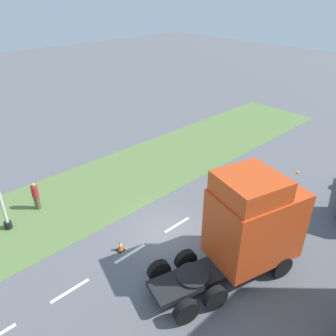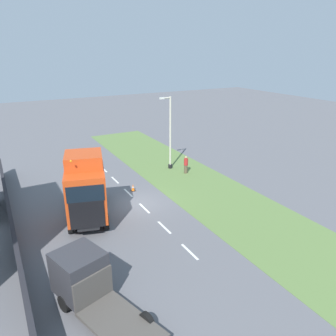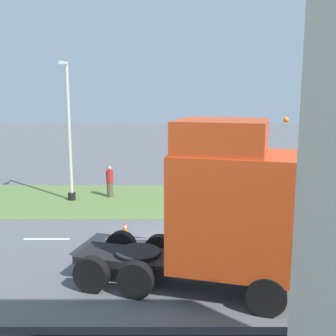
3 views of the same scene
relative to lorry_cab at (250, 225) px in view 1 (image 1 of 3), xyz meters
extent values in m
plane|color=slate|center=(-4.25, -1.00, -2.46)|extent=(120.00, 120.00, 0.00)
cube|color=#607F42|center=(-10.25, -1.00, -2.46)|extent=(7.00, 44.00, 0.01)
cube|color=white|center=(-4.25, -6.50, -2.46)|extent=(0.16, 1.80, 0.00)
cube|color=white|center=(-4.25, -3.30, -2.46)|extent=(0.16, 1.80, 0.00)
cube|color=white|center=(-4.25, -0.10, -2.46)|extent=(0.16, 1.80, 0.00)
cube|color=white|center=(-4.25, 3.10, -2.46)|extent=(0.16, 1.80, 0.00)
cube|color=white|center=(-4.25, 6.30, -2.46)|extent=(0.16, 1.80, 0.00)
cube|color=black|center=(-0.33, -1.21, -1.80)|extent=(3.10, 6.85, 0.24)
cube|color=#DB4719|center=(0.07, 0.25, -0.06)|extent=(3.38, 4.23, 3.24)
cube|color=black|center=(0.57, 2.06, -0.77)|extent=(2.06, 0.62, 1.81)
cube|color=black|center=(0.57, 2.06, 0.65)|extent=(2.18, 0.65, 1.04)
cube|color=#DB4719|center=(-0.08, -0.29, 2.01)|extent=(2.92, 2.95, 0.90)
sphere|color=orange|center=(1.02, 1.14, 2.53)|extent=(0.14, 0.14, 0.14)
cylinder|color=black|center=(-0.73, -2.67, -1.62)|extent=(1.68, 1.68, 0.12)
cylinder|color=black|center=(-0.81, 1.36, -1.94)|extent=(0.58, 1.09, 1.04)
cylinder|color=black|center=(1.40, 0.76, -1.94)|extent=(0.58, 1.09, 1.04)
cylinder|color=black|center=(-1.75, -2.04, -1.94)|extent=(0.58, 1.09, 1.04)
cylinder|color=black|center=(0.46, -2.65, -1.94)|extent=(0.58, 1.09, 1.04)
cylinder|color=black|center=(-2.11, -3.34, -1.94)|extent=(0.58, 1.09, 1.04)
cylinder|color=black|center=(0.11, -3.95, -1.94)|extent=(0.58, 1.09, 1.04)
cylinder|color=black|center=(-10.22, -6.85, -2.26)|extent=(0.39, 0.39, 0.40)
cylinder|color=brown|center=(-10.87, -4.91, -2.05)|extent=(0.34, 0.34, 0.83)
cylinder|color=#B22626|center=(-10.87, -4.91, -1.31)|extent=(0.39, 0.39, 0.66)
sphere|color=tan|center=(-10.87, -4.91, -0.87)|extent=(0.22, 0.22, 0.22)
cube|color=black|center=(-4.77, -3.50, -2.45)|extent=(0.36, 0.36, 0.03)
cone|color=orange|center=(-4.77, -3.50, -2.16)|extent=(0.28, 0.28, 0.55)
cylinder|color=white|center=(-4.77, -3.50, -2.13)|extent=(0.17, 0.17, 0.07)
camera|label=1|loc=(5.58, -10.04, 8.88)|focal=35.00mm
camera|label=2|loc=(4.78, 20.15, 8.86)|focal=35.00mm
camera|label=3|loc=(11.38, -1.76, 3.22)|focal=45.00mm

